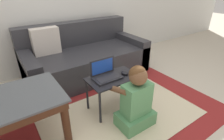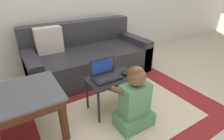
% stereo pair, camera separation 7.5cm
% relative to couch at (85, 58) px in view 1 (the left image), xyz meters
% --- Properties ---
extents(ground_plane, '(16.00, 16.00, 0.00)m').
position_rel_couch_xyz_m(ground_plane, '(-0.08, -1.06, -0.27)').
color(ground_plane, beige).
extents(area_rug, '(2.25, 1.39, 0.01)m').
position_rel_couch_xyz_m(area_rug, '(-0.13, -1.12, -0.26)').
color(area_rug, maroon).
rests_on(area_rug, ground_plane).
extents(couch, '(1.77, 0.90, 0.76)m').
position_rel_couch_xyz_m(couch, '(0.00, 0.00, 0.00)').
color(couch, '#2D2D33').
rests_on(couch, ground_plane).
extents(laptop_desk, '(0.54, 0.32, 0.40)m').
position_rel_couch_xyz_m(laptop_desk, '(-0.13, -0.95, 0.07)').
color(laptop_desk, black).
rests_on(laptop_desk, ground_plane).
extents(laptop, '(0.29, 0.19, 0.20)m').
position_rel_couch_xyz_m(laptop, '(-0.20, -0.92, 0.17)').
color(laptop, '#232328').
rests_on(laptop, laptop_desk).
extents(computer_mouse, '(0.07, 0.10, 0.04)m').
position_rel_couch_xyz_m(computer_mouse, '(0.02, -0.96, 0.15)').
color(computer_mouse, black).
rests_on(computer_mouse, laptop_desk).
extents(person_seated, '(0.36, 0.37, 0.66)m').
position_rel_couch_xyz_m(person_seated, '(-0.10, -1.29, 0.02)').
color(person_seated, '#518E5B').
rests_on(person_seated, ground_plane).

